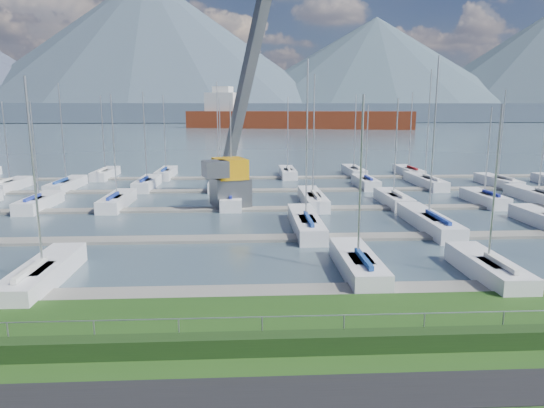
{
  "coord_description": "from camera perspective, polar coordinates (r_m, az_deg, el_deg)",
  "views": [
    {
      "loc": [
        -1.51,
        -16.39,
        8.6
      ],
      "look_at": [
        0.0,
        12.0,
        3.0
      ],
      "focal_mm": 32.0,
      "sensor_mm": 36.0,
      "label": 1
    }
  ],
  "objects": [
    {
      "name": "path",
      "position": [
        15.98,
        3.06,
        -21.39
      ],
      "size": [
        160.0,
        2.0,
        0.04
      ],
      "primitive_type": "cube",
      "color": "black",
      "rests_on": "grass"
    },
    {
      "name": "water",
      "position": [
        276.54,
        -2.76,
        9.26
      ],
      "size": [
        800.0,
        540.0,
        0.2
      ],
      "primitive_type": "cube",
      "color": "#435763"
    },
    {
      "name": "hedge",
      "position": [
        18.05,
        2.17,
        -16.05
      ],
      "size": [
        80.0,
        0.7,
        0.7
      ],
      "primitive_type": "cube",
      "color": "#1C3413",
      "rests_on": "grass"
    },
    {
      "name": "fence",
      "position": [
        18.04,
        2.07,
        -13.07
      ],
      "size": [
        80.0,
        0.04,
        0.04
      ],
      "primitive_type": "cylinder",
      "rotation": [
        0.0,
        1.57,
        0.0
      ],
      "color": "#989CA0",
      "rests_on": "grass"
    },
    {
      "name": "foothill",
      "position": [
        346.4,
        -2.84,
        10.7
      ],
      "size": [
        900.0,
        80.0,
        12.0
      ],
      "primitive_type": "cube",
      "color": "#455366",
      "rests_on": "water"
    },
    {
      "name": "mountains",
      "position": [
        422.82,
        -1.9,
        16.3
      ],
      "size": [
        1190.0,
        360.0,
        115.0
      ],
      "color": "#3A4855",
      "rests_on": "water"
    },
    {
      "name": "docks",
      "position": [
        43.32,
        -0.98,
        -0.61
      ],
      "size": [
        90.0,
        41.6,
        0.25
      ],
      "color": "slate",
      "rests_on": "water"
    },
    {
      "name": "crane",
      "position": [
        45.14,
        -4.38,
        6.95
      ],
      "size": [
        7.28,
        13.06,
        22.35
      ],
      "rotation": [
        0.0,
        0.0,
        0.3
      ],
      "color": "#585B5F",
      "rests_on": "water"
    },
    {
      "name": "cargo_ship_mid",
      "position": [
        229.48,
        2.0,
        9.86
      ],
      "size": [
        105.16,
        44.81,
        21.5
      ],
      "rotation": [
        0.0,
        0.0,
        -0.27
      ],
      "color": "maroon",
      "rests_on": "water"
    },
    {
      "name": "sailboat_fleet",
      "position": [
        45.7,
        -0.81,
        7.0
      ],
      "size": [
        75.0,
        48.88,
        13.52
      ],
      "color": "silver",
      "rests_on": "water"
    }
  ]
}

